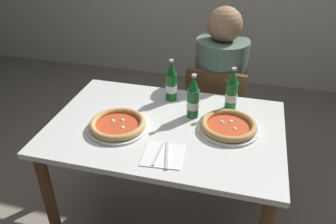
# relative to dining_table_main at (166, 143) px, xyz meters

# --- Properties ---
(ground_plane) EXTENTS (8.00, 8.00, 0.00)m
(ground_plane) POSITION_rel_dining_table_main_xyz_m (0.00, 0.00, -0.64)
(ground_plane) COLOR gray
(dining_table_main) EXTENTS (1.20, 0.80, 0.75)m
(dining_table_main) POSITION_rel_dining_table_main_xyz_m (0.00, 0.00, 0.00)
(dining_table_main) COLOR silver
(dining_table_main) RESTS_ON ground_plane
(chair_behind_table) EXTENTS (0.42, 0.42, 0.85)m
(chair_behind_table) POSITION_rel_dining_table_main_xyz_m (0.20, 0.61, -0.15)
(chair_behind_table) COLOR brown
(chair_behind_table) RESTS_ON ground_plane
(diner_seated) EXTENTS (0.34, 0.34, 1.21)m
(diner_seated) POSITION_rel_dining_table_main_xyz_m (0.20, 0.66, -0.05)
(diner_seated) COLOR #2D3342
(diner_seated) RESTS_ON ground_plane
(pizza_margherita_near) EXTENTS (0.31, 0.31, 0.04)m
(pizza_margherita_near) POSITION_rel_dining_table_main_xyz_m (0.32, 0.04, 0.14)
(pizza_margherita_near) COLOR white
(pizza_margherita_near) RESTS_ON dining_table_main
(pizza_marinara_far) EXTENTS (0.31, 0.31, 0.04)m
(pizza_marinara_far) POSITION_rel_dining_table_main_xyz_m (-0.23, -0.09, 0.14)
(pizza_marinara_far) COLOR white
(pizza_marinara_far) RESTS_ON dining_table_main
(beer_bottle_left) EXTENTS (0.07, 0.07, 0.25)m
(beer_bottle_left) POSITION_rel_dining_table_main_xyz_m (0.12, 0.12, 0.22)
(beer_bottle_left) COLOR #196B2D
(beer_bottle_left) RESTS_ON dining_table_main
(beer_bottle_center) EXTENTS (0.07, 0.07, 0.25)m
(beer_bottle_center) POSITION_rel_dining_table_main_xyz_m (-0.04, 0.28, 0.22)
(beer_bottle_center) COLOR #14591E
(beer_bottle_center) RESTS_ON dining_table_main
(beer_bottle_right) EXTENTS (0.07, 0.07, 0.25)m
(beer_bottle_right) POSITION_rel_dining_table_main_xyz_m (0.31, 0.25, 0.22)
(beer_bottle_right) COLOR #196B2D
(beer_bottle_right) RESTS_ON dining_table_main
(napkin_with_cutlery) EXTENTS (0.19, 0.19, 0.01)m
(napkin_with_cutlery) POSITION_rel_dining_table_main_xyz_m (0.05, -0.24, 0.12)
(napkin_with_cutlery) COLOR white
(napkin_with_cutlery) RESTS_ON dining_table_main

